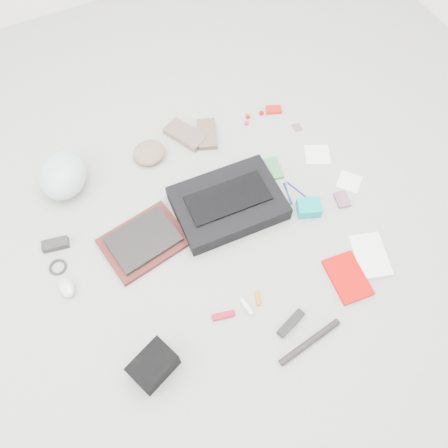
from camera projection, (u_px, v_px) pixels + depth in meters
name	position (u px, v px, depth m)	size (l,w,h in m)	color
ground_plane	(224.00, 229.00, 2.12)	(4.00, 4.00, 0.00)	gray
messenger_bag	(228.00, 203.00, 2.15)	(0.52, 0.37, 0.09)	black
bag_flap	(228.00, 198.00, 2.10)	(0.40, 0.18, 0.01)	black
laptop_sleeve	(144.00, 242.00, 2.08)	(0.38, 0.28, 0.03)	#4E1C19
laptop	(143.00, 239.00, 2.06)	(0.31, 0.22, 0.02)	black
bike_helmet	(63.00, 174.00, 2.18)	(0.23, 0.29, 0.18)	silver
beanie	(149.00, 153.00, 2.32)	(0.17, 0.17, 0.06)	#846851
mitten_left	(185.00, 135.00, 2.39)	(0.11, 0.23, 0.03)	#6E584F
mitten_right	(207.00, 134.00, 2.40)	(0.10, 0.20, 0.03)	brown
power_brick	(55.00, 244.00, 2.07)	(0.12, 0.06, 0.03)	black
cable_coil	(58.00, 267.00, 2.02)	(0.08, 0.08, 0.01)	black
mouse	(66.00, 287.00, 1.96)	(0.07, 0.11, 0.04)	silver
camera_bag	(153.00, 366.00, 1.75)	(0.18, 0.13, 0.12)	black
multitool	(223.00, 316.00, 1.90)	(0.10, 0.03, 0.02)	#990515
toiletry_tube_white	(247.00, 307.00, 1.92)	(0.02, 0.02, 0.08)	white
toiletry_tube_orange	(258.00, 298.00, 1.94)	(0.02, 0.02, 0.07)	#C16E0C
u_lock	(291.00, 323.00, 1.88)	(0.15, 0.04, 0.03)	black
bike_pump	(310.00, 342.00, 1.84)	(0.03, 0.03, 0.31)	black
book_red	(347.00, 277.00, 1.99)	(0.15, 0.23, 0.02)	#D70702
book_white	(370.00, 256.00, 2.04)	(0.15, 0.22, 0.02)	white
notepad	(271.00, 169.00, 2.29)	(0.10, 0.14, 0.02)	#397F40
pen_blue	(288.00, 194.00, 2.22)	(0.01, 0.01, 0.14)	#17359A
pen_black	(288.00, 194.00, 2.22)	(0.01, 0.01, 0.13)	black
pen_navy	(296.00, 189.00, 2.23)	(0.01, 0.01, 0.13)	navy
accordion_wallet	(309.00, 208.00, 2.15)	(0.11, 0.09, 0.06)	#059EA0
card_deck	(342.00, 200.00, 2.20)	(0.06, 0.09, 0.02)	#7F566A
napkin_top	(317.00, 155.00, 2.34)	(0.13, 0.13, 0.01)	white
napkin_bottom	(349.00, 182.00, 2.26)	(0.11, 0.11, 0.01)	white
lollipop_a	(247.00, 123.00, 2.44)	(0.02, 0.02, 0.02)	red
lollipop_b	(248.00, 116.00, 2.47)	(0.03, 0.03, 0.03)	#B21600
lollipop_c	(261.00, 113.00, 2.48)	(0.03, 0.03, 0.03)	#9C0401
altoids_tin	(273.00, 110.00, 2.50)	(0.09, 0.06, 0.02)	red
stamp_sheet	(297.00, 127.00, 2.44)	(0.05, 0.06, 0.00)	#74515E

